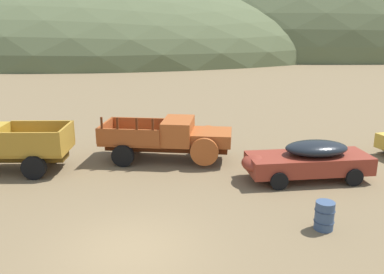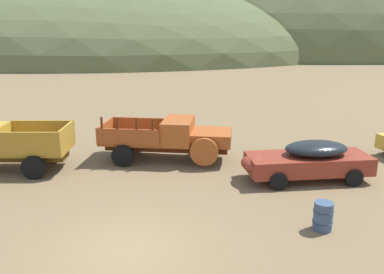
# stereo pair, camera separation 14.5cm
# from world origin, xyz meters

# --- Properties ---
(ground_plane) EXTENTS (300.00, 300.00, 0.00)m
(ground_plane) POSITION_xyz_m (0.00, 0.00, 0.00)
(ground_plane) COLOR brown
(hill_far_left) EXTENTS (106.02, 83.13, 31.98)m
(hill_far_left) POSITION_xyz_m (-10.77, 83.38, 0.00)
(hill_far_left) COLOR #56603D
(hill_far_left) RESTS_ON ground
(hill_center) EXTENTS (112.89, 50.74, 36.88)m
(hill_center) POSITION_xyz_m (37.94, 75.17, 0.00)
(hill_center) COLOR #56603D
(hill_center) RESTS_ON ground
(truck_oxide_orange) EXTENTS (6.07, 3.31, 2.16)m
(truck_oxide_orange) POSITION_xyz_m (1.59, 7.69, 1.02)
(truck_oxide_orange) COLOR #51220D
(truck_oxide_orange) RESTS_ON ground
(car_rust_red) EXTENTS (5.15, 2.13, 1.57)m
(car_rust_red) POSITION_xyz_m (6.58, 4.80, 0.82)
(car_rust_red) COLOR maroon
(car_rust_red) RESTS_ON ground
(oil_drum_foreground) EXTENTS (0.61, 0.61, 0.88)m
(oil_drum_foreground) POSITION_xyz_m (5.76, 0.76, 0.44)
(oil_drum_foreground) COLOR #384C6B
(oil_drum_foreground) RESTS_ON ground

